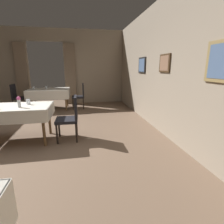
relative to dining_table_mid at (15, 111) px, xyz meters
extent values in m
plane|color=#7A604C|center=(0.01, -0.25, -0.66)|extent=(10.08, 10.08, 0.00)
cube|color=gray|center=(3.21, -0.25, 0.84)|extent=(0.12, 8.40, 3.00)
cube|color=#997F4C|center=(3.14, -1.65, 0.91)|extent=(0.03, 0.62, 0.55)
cube|color=slate|center=(3.12, -1.65, 0.91)|extent=(0.01, 0.51, 0.45)
cube|color=#47331E|center=(3.14, -0.05, 0.93)|extent=(0.03, 0.45, 0.39)
cube|color=#8C664C|center=(3.12, -0.05, 0.93)|extent=(0.01, 0.37, 0.32)
cube|color=black|center=(3.14, 1.35, 0.90)|extent=(0.03, 0.54, 0.45)
cube|color=slate|center=(3.12, 1.35, 0.90)|extent=(0.01, 0.44, 0.37)
cube|color=gray|center=(1.96, 3.95, 0.84)|extent=(2.50, 0.12, 3.00)
cube|color=gray|center=(0.01, 3.95, 2.09)|extent=(1.40, 0.12, 0.50)
cube|color=#7F6B56|center=(-0.91, 3.81, 0.55)|extent=(0.44, 0.14, 2.42)
cube|color=#7F6B56|center=(0.93, 3.81, 0.55)|extent=(0.44, 0.14, 2.42)
cylinder|color=brown|center=(0.59, -0.33, -0.30)|extent=(0.06, 0.06, 0.71)
cylinder|color=brown|center=(0.59, 0.33, -0.30)|extent=(0.06, 0.06, 0.71)
cube|color=brown|center=(0.00, 0.00, 0.07)|extent=(1.33, 0.81, 0.03)
cube|color=silver|center=(0.00, 0.00, 0.09)|extent=(1.39, 0.87, 0.01)
cube|color=silver|center=(0.00, -0.44, -0.03)|extent=(1.39, 0.02, 0.24)
cube|color=silver|center=(0.00, 0.44, -0.03)|extent=(1.39, 0.02, 0.24)
cube|color=silver|center=(0.70, 0.00, -0.03)|extent=(0.02, 0.87, 0.24)
cylinder|color=brown|center=(-0.40, 2.50, -0.30)|extent=(0.06, 0.06, 0.71)
cylinder|color=brown|center=(0.79, 2.50, -0.30)|extent=(0.06, 0.06, 0.71)
cylinder|color=brown|center=(-0.40, 3.25, -0.30)|extent=(0.06, 0.06, 0.71)
cylinder|color=brown|center=(0.79, 3.25, -0.30)|extent=(0.06, 0.06, 0.71)
cube|color=brown|center=(0.20, 2.87, 0.07)|extent=(1.35, 0.91, 0.03)
cube|color=silver|center=(0.20, 2.87, 0.09)|extent=(1.41, 0.97, 0.01)
cube|color=silver|center=(0.20, 2.39, -0.07)|extent=(1.41, 0.02, 0.32)
cube|color=silver|center=(0.20, 3.36, -0.07)|extent=(1.41, 0.02, 0.32)
cube|color=silver|center=(-0.51, 2.87, -0.07)|extent=(0.02, 0.97, 0.32)
cube|color=silver|center=(0.90, 2.87, -0.07)|extent=(0.02, 0.97, 0.32)
cylinder|color=black|center=(0.82, -0.29, -0.45)|extent=(0.04, 0.04, 0.42)
cylinder|color=black|center=(0.82, 0.09, -0.45)|extent=(0.04, 0.04, 0.42)
cylinder|color=black|center=(1.20, -0.29, -0.45)|extent=(0.04, 0.04, 0.42)
cylinder|color=black|center=(1.20, 0.09, -0.45)|extent=(0.04, 0.04, 0.42)
cube|color=black|center=(1.01, -0.10, -0.22)|extent=(0.44, 0.44, 0.06)
cube|color=black|center=(1.21, -0.10, 0.03)|extent=(0.05, 0.42, 0.48)
cylinder|color=black|center=(1.02, 2.64, -0.45)|extent=(0.04, 0.04, 0.42)
cylinder|color=black|center=(1.02, 3.02, -0.45)|extent=(0.04, 0.04, 0.42)
cylinder|color=black|center=(1.40, 2.64, -0.45)|extent=(0.04, 0.04, 0.42)
cylinder|color=black|center=(1.40, 3.02, -0.45)|extent=(0.04, 0.04, 0.42)
cube|color=black|center=(1.21, 2.83, -0.22)|extent=(0.44, 0.44, 0.06)
cube|color=black|center=(1.41, 2.83, 0.03)|extent=(0.05, 0.42, 0.48)
cylinder|color=black|center=(-0.63, 3.14, -0.45)|extent=(0.04, 0.04, 0.42)
cylinder|color=black|center=(-0.63, 2.76, -0.45)|extent=(0.04, 0.04, 0.42)
cylinder|color=black|center=(-1.01, 3.14, -0.45)|extent=(0.04, 0.04, 0.42)
cylinder|color=black|center=(-1.01, 2.76, -0.45)|extent=(0.04, 0.04, 0.42)
cube|color=black|center=(-0.82, 2.95, -0.22)|extent=(0.44, 0.44, 0.06)
cube|color=black|center=(-1.02, 2.95, 0.03)|extent=(0.05, 0.42, 0.48)
cylinder|color=silver|center=(0.16, -0.15, 0.17)|extent=(0.06, 0.06, 0.15)
sphere|color=#D84C8C|center=(0.16, -0.15, 0.27)|extent=(0.07, 0.07, 0.07)
cylinder|color=silver|center=(0.24, 0.12, 0.15)|extent=(0.08, 0.08, 0.11)
cylinder|color=silver|center=(0.09, 3.02, 0.14)|extent=(0.08, 0.08, 0.09)
cylinder|color=white|center=(0.41, 2.76, 0.10)|extent=(0.19, 0.19, 0.01)
cylinder|color=silver|center=(-0.32, 2.89, 0.14)|extent=(0.07, 0.07, 0.09)
camera|label=1|loc=(1.32, -3.62, 0.83)|focal=27.48mm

